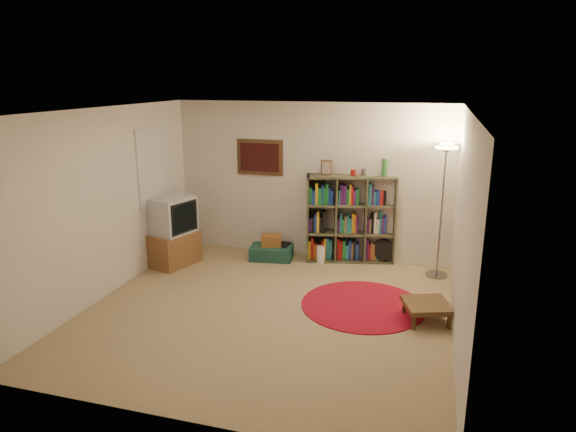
{
  "coord_description": "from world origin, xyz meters",
  "views": [
    {
      "loc": [
        1.91,
        -5.66,
        2.87
      ],
      "look_at": [
        0.1,
        0.6,
        1.1
      ],
      "focal_mm": 32.0,
      "sensor_mm": 36.0,
      "label": 1
    }
  ],
  "objects_px": {
    "floor_lamp": "(445,167)",
    "suitcase": "(271,252)",
    "bookshelf": "(349,220)",
    "side_table": "(427,306)",
    "floor_fan": "(383,251)",
    "tv_stand": "(173,232)"
  },
  "relations": [
    {
      "from": "floor_lamp",
      "to": "tv_stand",
      "type": "relative_size",
      "value": 1.82
    },
    {
      "from": "side_table",
      "to": "suitcase",
      "type": "bearing_deg",
      "value": 147.38
    },
    {
      "from": "tv_stand",
      "to": "bookshelf",
      "type": "bearing_deg",
      "value": 37.35
    },
    {
      "from": "floor_lamp",
      "to": "bookshelf",
      "type": "bearing_deg",
      "value": 166.48
    },
    {
      "from": "side_table",
      "to": "bookshelf",
      "type": "bearing_deg",
      "value": 123.92
    },
    {
      "from": "suitcase",
      "to": "side_table",
      "type": "xyz_separation_m",
      "value": [
        2.48,
        -1.59,
        0.09
      ]
    },
    {
      "from": "floor_lamp",
      "to": "tv_stand",
      "type": "distance_m",
      "value": 4.2
    },
    {
      "from": "bookshelf",
      "to": "tv_stand",
      "type": "height_order",
      "value": "bookshelf"
    },
    {
      "from": "bookshelf",
      "to": "suitcase",
      "type": "xyz_separation_m",
      "value": [
        -1.2,
        -0.31,
        -0.56
      ]
    },
    {
      "from": "bookshelf",
      "to": "suitcase",
      "type": "bearing_deg",
      "value": -178.39
    },
    {
      "from": "floor_fan",
      "to": "suitcase",
      "type": "distance_m",
      "value": 1.8
    },
    {
      "from": "floor_lamp",
      "to": "suitcase",
      "type": "relative_size",
      "value": 2.72
    },
    {
      "from": "floor_lamp",
      "to": "suitcase",
      "type": "height_order",
      "value": "floor_lamp"
    },
    {
      "from": "floor_fan",
      "to": "tv_stand",
      "type": "bearing_deg",
      "value": -164.61
    },
    {
      "from": "floor_lamp",
      "to": "suitcase",
      "type": "xyz_separation_m",
      "value": [
        -2.6,
        0.02,
        -1.54
      ]
    },
    {
      "from": "bookshelf",
      "to": "floor_lamp",
      "type": "bearing_deg",
      "value": -26.58
    },
    {
      "from": "floor_fan",
      "to": "suitcase",
      "type": "height_order",
      "value": "floor_fan"
    },
    {
      "from": "tv_stand",
      "to": "suitcase",
      "type": "relative_size",
      "value": 1.49
    },
    {
      "from": "floor_fan",
      "to": "tv_stand",
      "type": "xyz_separation_m",
      "value": [
        -3.16,
        -0.98,
        0.33
      ]
    },
    {
      "from": "floor_lamp",
      "to": "side_table",
      "type": "xyz_separation_m",
      "value": [
        -0.11,
        -1.57,
        -1.45
      ]
    },
    {
      "from": "tv_stand",
      "to": "suitcase",
      "type": "distance_m",
      "value": 1.6
    },
    {
      "from": "floor_fan",
      "to": "bookshelf",
      "type": "bearing_deg",
      "value": 179.28
    }
  ]
}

